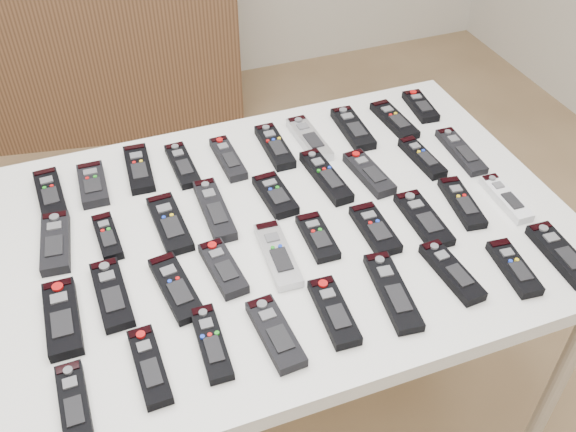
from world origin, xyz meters
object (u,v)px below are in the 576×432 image
object	(u,v)px
remote_0	(50,194)
remote_31	(211,343)
sideboard	(33,43)
remote_26	(423,219)
remote_36	(514,268)
remote_1	(93,184)
remote_35	(452,272)
remote_4	(228,159)
remote_19	(62,318)
remote_14	(275,195)
remote_23	(278,255)
remote_27	(462,203)
remote_13	(214,210)
remote_8	(394,120)
remote_9	(420,106)
remote_20	(112,294)
remote_32	(275,333)
remote_15	(326,177)
remote_11	(108,237)
remote_21	(176,287)
table	(288,241)
remote_5	(275,147)
remote_29	(74,404)
remote_7	(353,128)
remote_17	(422,158)
remote_33	(334,312)
remote_12	(170,223)
remote_16	(369,173)
remote_2	(139,169)
remote_10	(56,243)
remote_22	(223,268)
remote_28	(506,198)
remote_24	(318,237)
remote_37	(561,254)
remote_6	(309,139)
remote_18	(461,151)

from	to	relation	value
remote_0	remote_31	distance (m)	0.59
sideboard	remote_26	xyz separation A→B (m)	(0.79, -1.94, 0.35)
sideboard	remote_36	bearing A→B (deg)	-57.39
remote_1	remote_35	xyz separation A→B (m)	(0.65, -0.54, 0.00)
remote_1	remote_4	xyz separation A→B (m)	(0.33, -0.01, -0.00)
remote_19	remote_14	bearing A→B (deg)	22.91
remote_23	remote_27	size ratio (longest dim) A/B	1.13
remote_13	remote_36	bearing A→B (deg)	-35.92
remote_35	remote_36	world-z (taller)	remote_35
remote_8	remote_35	xyz separation A→B (m)	(-0.15, -0.54, 0.00)
remote_0	remote_9	world-z (taller)	remote_0
remote_20	remote_32	bearing A→B (deg)	-38.92
remote_27	remote_15	bearing A→B (deg)	150.17
remote_1	remote_32	distance (m)	0.62
remote_11	remote_19	distance (m)	0.23
remote_23	remote_21	bearing A→B (deg)	-172.86
table	remote_4	xyz separation A→B (m)	(-0.06, 0.26, 0.07)
remote_5	remote_13	world-z (taller)	same
sideboard	remote_29	distance (m)	2.17
remote_7	remote_20	size ratio (longest dim) A/B	1.02
remote_17	remote_29	size ratio (longest dim) A/B	1.01
remote_4	sideboard	bearing A→B (deg)	103.98
remote_31	remote_33	size ratio (longest dim) A/B	1.03
remote_12	remote_16	distance (m)	0.49
remote_2	remote_4	world-z (taller)	remote_4
remote_10	remote_22	size ratio (longest dim) A/B	1.15
remote_16	remote_28	bearing A→B (deg)	-42.22
remote_2	remote_36	bearing A→B (deg)	-39.06
remote_14	remote_24	world-z (taller)	remote_14
remote_16	remote_22	xyz separation A→B (m)	(-0.42, -0.18, 0.00)
remote_37	remote_27	bearing A→B (deg)	117.98
remote_1	remote_15	distance (m)	0.55
remote_0	remote_37	world-z (taller)	remote_0
remote_8	remote_9	xyz separation A→B (m)	(0.10, 0.04, -0.00)
remote_20	remote_27	xyz separation A→B (m)	(0.80, -0.00, -0.00)
remote_2	remote_31	xyz separation A→B (m)	(0.03, -0.57, 0.00)
remote_14	remote_2	bearing A→B (deg)	139.09
remote_9	remote_35	bearing A→B (deg)	-108.10
remote_6	remote_23	world-z (taller)	remote_6
remote_18	remote_27	distance (m)	0.20
remote_2	remote_7	size ratio (longest dim) A/B	0.98
table	remote_18	size ratio (longest dim) A/B	6.62
remote_6	remote_17	xyz separation A→B (m)	(0.23, -0.17, -0.00)
remote_1	remote_6	distance (m)	0.55
remote_7	remote_11	size ratio (longest dim) A/B	1.31
remote_29	remote_13	bearing A→B (deg)	47.49
remote_18	remote_24	size ratio (longest dim) A/B	1.34
remote_23	remote_13	bearing A→B (deg)	118.45
remote_7	remote_33	bearing A→B (deg)	-115.97
remote_28	remote_29	distance (m)	1.02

